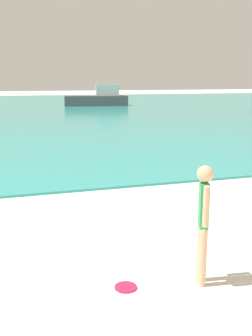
# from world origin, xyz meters

# --- Properties ---
(water) EXTENTS (160.00, 60.00, 0.06)m
(water) POSITION_xyz_m (0.00, 41.50, 0.03)
(water) COLOR teal
(water) RESTS_ON ground
(person_standing) EXTENTS (0.20, 0.34, 1.54)m
(person_standing) POSITION_xyz_m (0.59, 6.76, 0.88)
(person_standing) COLOR #DDAD84
(person_standing) RESTS_ON ground
(frisbee) EXTENTS (0.28, 0.28, 0.03)m
(frisbee) POSITION_xyz_m (-0.37, 6.93, 0.01)
(frisbee) COLOR #E51E4C
(frisbee) RESTS_ON ground
(boat_far) EXTENTS (6.35, 3.07, 2.07)m
(boat_far) POSITION_xyz_m (8.09, 41.67, 0.78)
(boat_far) COLOR #4C4C51
(boat_far) RESTS_ON water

